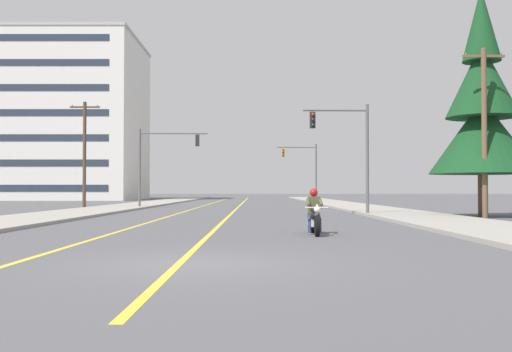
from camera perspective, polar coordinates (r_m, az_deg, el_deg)
name	(u,v)px	position (r m, az deg, el deg)	size (l,w,h in m)	color
ground_plane	(192,264)	(11.23, -6.31, -8.59)	(400.00, 400.00, 0.00)	#515156
lane_stripe_center	(241,205)	(56.11, -1.52, -2.82)	(0.16, 100.00, 0.01)	yellow
lane_stripe_left	(208,205)	(56.29, -4.76, -2.81)	(0.16, 100.00, 0.01)	yellow
sidewalk_kerb_right	(348,205)	(51.73, 9.00, -2.86)	(4.40, 110.00, 0.14)	#9E998E
sidewalk_kerb_left	(137,205)	(52.17, -11.68, -2.83)	(4.40, 110.00, 0.14)	#9E998E
motorcycle_with_rider	(314,216)	(18.47, 5.75, -3.93)	(0.70, 2.19, 1.46)	black
traffic_signal_near_right	(349,143)	(32.66, 9.15, 3.21)	(3.69, 0.41, 6.20)	#56565B
traffic_signal_near_left	(160,155)	(45.98, -9.48, 2.02)	(5.39, 0.49, 6.20)	#56565B
traffic_signal_mid_right	(305,165)	(60.30, 4.83, 1.13)	(4.14, 0.47, 6.20)	#56565B
utility_pole_right_near	(484,129)	(30.68, 21.54, 4.32)	(2.07, 0.26, 8.42)	brown
utility_pole_left_near	(84,152)	(46.22, -16.55, 2.26)	(2.28, 0.26, 8.17)	#4C3828
conifer_tree_right_verge_near	(482,111)	(32.97, 21.36, 5.98)	(5.53, 5.53, 12.18)	#4C3828
apartment_building_far_left_block	(55,120)	(90.41, -19.16, 5.26)	(24.63, 18.88, 23.51)	silver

